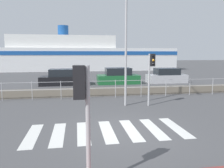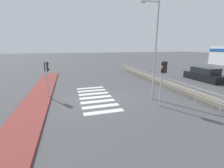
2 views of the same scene
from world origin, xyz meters
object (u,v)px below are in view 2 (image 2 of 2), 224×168
object	(u,v)px
traffic_light_near	(47,72)
streetlamp	(153,41)
parked_car_black	(204,75)
traffic_light_far	(163,74)

from	to	relation	value
traffic_light_near	streetlamp	bearing A→B (deg)	69.83
traffic_light_near	parked_car_black	distance (m)	16.22
traffic_light_far	parked_car_black	bearing A→B (deg)	119.48
traffic_light_near	parked_car_black	xyz separation A→B (m)	(-1.25, 16.12, -1.33)
traffic_light_far	streetlamp	distance (m)	2.37
traffic_light_near	parked_car_black	bearing A→B (deg)	94.44
traffic_light_far	streetlamp	world-z (taller)	streetlamp
traffic_light_near	parked_car_black	world-z (taller)	traffic_light_near
traffic_light_near	traffic_light_far	bearing A→B (deg)	60.56
parked_car_black	traffic_light_near	bearing A→B (deg)	-85.56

